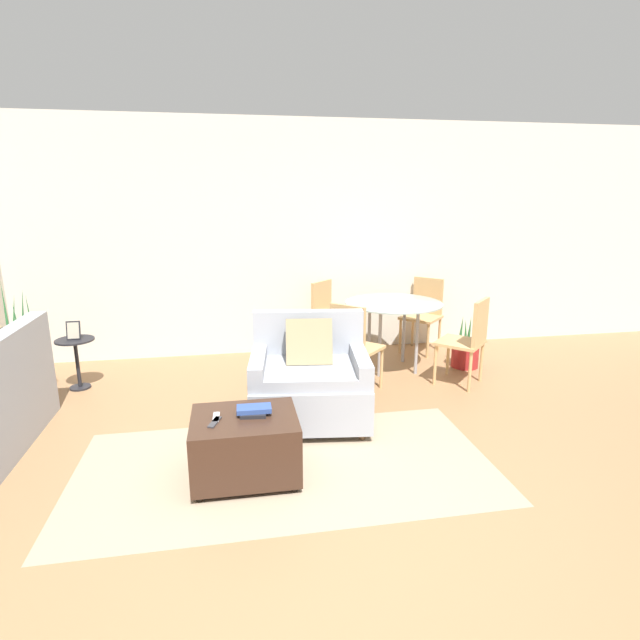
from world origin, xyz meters
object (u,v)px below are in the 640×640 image
Objects in this scene: book_stack at (254,410)px; tv_remote_primary at (215,422)px; dining_table at (393,311)px; potted_plant_small at (465,353)px; dining_chair_far_right at (424,310)px; picture_frame at (73,330)px; armchair at (310,381)px; tv_remote_secondary at (216,417)px; potted_plant at (27,370)px; dining_chair_far_left at (328,314)px; ottoman at (245,444)px; dining_chair_near_left at (353,342)px; side_table at (76,354)px; dining_chair_near_right at (469,336)px.

tv_remote_primary is (-0.26, -0.09, -0.02)m from book_stack.
dining_table is 0.98m from potted_plant_small.
dining_table is (1.87, 1.99, 0.22)m from tv_remote_primary.
potted_plant_small is at bearing -70.81° from dining_chair_far_right.
picture_frame is 3.92m from dining_chair_far_right.
tv_remote_primary is 3.58m from dining_chair_far_right.
armchair is 6.48× the size of tv_remote_primary.
tv_remote_secondary is at bearing -134.37° from dining_chair_far_right.
potted_plant is 4.40m from dining_chair_far_right.
potted_plant reaches higher than armchair.
dining_table is (1.61, 1.91, 0.19)m from book_stack.
dining_chair_far_left is at bearing 73.78° from armchair.
dining_chair_far_left is at bearing 66.99° from ottoman.
dining_chair_near_left is (1.01, 1.30, 0.04)m from book_stack.
dining_chair_near_left is at bearing -12.65° from side_table.
dining_table is (1.86, 1.92, 0.22)m from tv_remote_secondary.
picture_frame is 2.74m from dining_chair_near_left.
dining_chair_near_right is (2.21, 1.30, 0.04)m from book_stack.
picture_frame reaches higher than tv_remote_primary.
ottoman is 0.79× the size of dining_chair_near_left.
picture_frame is at bearing -1.82° from potted_plant.
tv_remote_secondary is at bearing 174.23° from ottoman.
tv_remote_primary is 0.18× the size of dining_chair_near_right.
side_table is 0.57× the size of dining_chair_far_left.
ottoman is at bearing -43.29° from potted_plant.
dining_chair_near_left is 1.70m from dining_chair_far_right.
book_stack is 0.26× the size of dining_chair_near_left.
armchair is at bearing -27.74° from side_table.
dining_chair_near_left is 1.53× the size of potted_plant_small.
dining_chair_far_right is (2.47, 2.59, 0.07)m from tv_remote_primary.
book_stack is 0.26× the size of dining_chair_far_left.
side_table is (-1.40, 1.99, -0.09)m from tv_remote_primary.
potted_plant_small is (1.44, -0.68, -0.36)m from dining_chair_far_left.
armchair is at bearing -162.50° from dining_chair_near_right.
potted_plant_small is (2.71, 1.91, -0.30)m from tv_remote_primary.
tv_remote_primary reaches higher than ottoman.
potted_plant is at bearing 171.96° from dining_chair_near_right.
dining_chair_far_right is at bearing 45.00° from dining_table.
potted_plant reaches higher than potted_plant_small.
ottoman is 3.13m from potted_plant_small.
potted_plant_small is at bearing -1.10° from picture_frame.
dining_table is at bearing 0.03° from side_table.
book_stack is 2.53m from side_table.
armchair reaches higher than dining_table.
dining_chair_far_right reaches higher than picture_frame.
ottoman is 2.51m from side_table.
dining_chair_far_right reaches higher than side_table.
dining_chair_far_left is (0.51, 1.74, 0.16)m from armchair.
side_table reaches higher than book_stack.
tv_remote_primary and tv_remote_secondary have the same top height.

